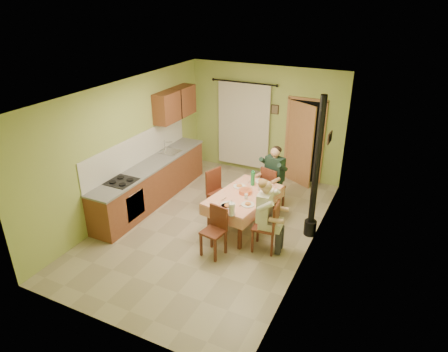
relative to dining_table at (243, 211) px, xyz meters
The scene contains 17 objects.
floor 0.76m from the dining_table, 156.62° to the right, with size 4.00×6.00×0.01m, color tan.
room_shell 1.58m from the dining_table, 156.62° to the right, with size 4.04×6.04×2.82m.
kitchen_run 2.32m from the dining_table, behind, with size 0.64×3.64×1.56m.
upper_cabinets 3.23m from the dining_table, 149.37° to the left, with size 0.35×1.40×0.70m, color brown.
curtain 3.01m from the dining_table, 113.70° to the left, with size 1.70×0.07×2.22m.
doorway 2.73m from the dining_table, 80.93° to the left, with size 0.96×0.45×2.15m.
dining_table is the anchor object (origin of this frame).
tableware 0.44m from the dining_table, 76.24° to the right, with size 0.70×1.68×0.33m.
chair_far 1.10m from the dining_table, 77.80° to the left, with size 0.51×0.51×0.97m.
chair_near 1.09m from the dining_table, 96.40° to the right, with size 0.44×0.44×0.93m.
chair_right 0.85m from the dining_table, 37.55° to the right, with size 0.47×0.47×0.99m.
chair_left 0.73m from the dining_table, 157.83° to the left, with size 0.55×0.55×1.00m.
man_far 1.21m from the dining_table, 77.74° to the left, with size 0.64×0.57×1.39m.
man_right 0.97m from the dining_table, 38.23° to the right, with size 0.50×0.61×1.39m.
stove_flue 1.48m from the dining_table, 14.63° to the left, with size 0.24×0.24×2.80m.
picture_back 3.05m from the dining_table, 97.52° to the left, with size 0.19×0.03×0.23m, color black.
picture_right 2.21m from the dining_table, 34.53° to the left, with size 0.03×0.31×0.21m, color brown.
Camera 1 is at (3.29, -6.18, 4.41)m, focal length 32.00 mm.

